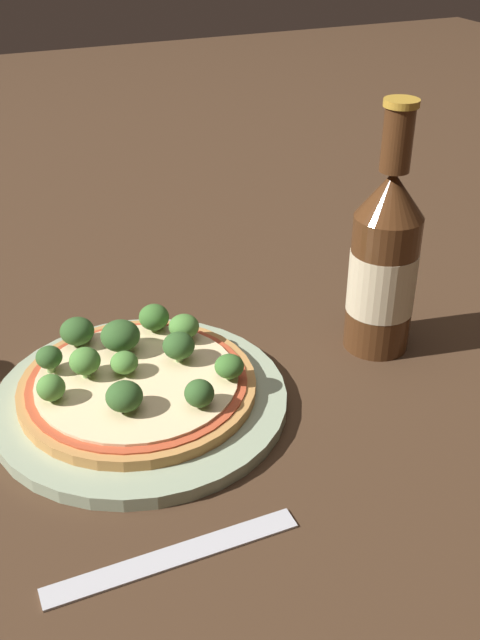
# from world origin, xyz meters

# --- Properties ---
(ground_plane) EXTENTS (3.00, 3.00, 0.00)m
(ground_plane) POSITION_xyz_m (0.00, 0.00, 0.00)
(ground_plane) COLOR #3D2819
(plate) EXTENTS (0.25, 0.25, 0.01)m
(plate) POSITION_xyz_m (0.02, 0.01, 0.01)
(plate) COLOR #93A384
(plate) RESTS_ON ground_plane
(pizza) EXTENTS (0.20, 0.20, 0.01)m
(pizza) POSITION_xyz_m (0.01, 0.01, 0.02)
(pizza) COLOR #B77F42
(pizza) RESTS_ON plate
(broccoli_floret_0) EXTENTS (0.03, 0.03, 0.02)m
(broccoli_floret_0) POSITION_xyz_m (-0.03, 0.07, 0.04)
(broccoli_floret_0) COLOR #7A9E5B
(broccoli_floret_0) RESTS_ON pizza
(broccoli_floret_1) EXTENTS (0.03, 0.03, 0.03)m
(broccoli_floret_1) POSITION_xyz_m (-0.00, 0.05, 0.04)
(broccoli_floret_1) COLOR #7A9E5B
(broccoli_floret_1) RESTS_ON pizza
(broccoli_floret_2) EXTENTS (0.02, 0.02, 0.02)m
(broccoli_floret_2) POSITION_xyz_m (0.01, -0.06, 0.04)
(broccoli_floret_2) COLOR #7A9E5B
(broccoli_floret_2) RESTS_ON pizza
(broccoli_floret_3) EXTENTS (0.03, 0.03, 0.03)m
(broccoli_floret_3) POSITION_xyz_m (0.05, -0.01, 0.04)
(broccoli_floret_3) COLOR #7A9E5B
(broccoli_floret_3) RESTS_ON pizza
(broccoli_floret_4) EXTENTS (0.03, 0.03, 0.02)m
(broccoli_floret_4) POSITION_xyz_m (0.04, 0.08, 0.04)
(broccoli_floret_4) COLOR #7A9E5B
(broccoli_floret_4) RESTS_ON pizza
(broccoli_floret_5) EXTENTS (0.03, 0.03, 0.03)m
(broccoli_floret_5) POSITION_xyz_m (-0.01, -0.03, 0.04)
(broccoli_floret_5) COLOR #7A9E5B
(broccoli_floret_5) RESTS_ON pizza
(broccoli_floret_6) EXTENTS (0.02, 0.02, 0.02)m
(broccoli_floret_6) POSITION_xyz_m (0.07, 0.04, 0.04)
(broccoli_floret_6) COLOR #7A9E5B
(broccoli_floret_6) RESTS_ON pizza
(broccoli_floret_7) EXTENTS (0.03, 0.03, 0.03)m
(broccoli_floret_7) POSITION_xyz_m (-0.06, -0.03, 0.04)
(broccoli_floret_7) COLOR #7A9E5B
(broccoli_floret_7) RESTS_ON pizza
(broccoli_floret_8) EXTENTS (0.03, 0.03, 0.03)m
(broccoli_floret_8) POSITION_xyz_m (-0.06, 0.05, 0.04)
(broccoli_floret_8) COLOR #7A9E5B
(broccoli_floret_8) RESTS_ON pizza
(broccoli_floret_9) EXTENTS (0.02, 0.02, 0.02)m
(broccoli_floret_9) POSITION_xyz_m (0.00, 0.00, 0.04)
(broccoli_floret_9) COLOR #7A9E5B
(broccoli_floret_9) RESTS_ON pizza
(broccoli_floret_10) EXTENTS (0.02, 0.02, 0.02)m
(broccoli_floret_10) POSITION_xyz_m (-0.03, -0.06, 0.04)
(broccoli_floret_10) COLOR #7A9E5B
(broccoli_floret_10) RESTS_ON pizza
(broccoli_floret_11) EXTENTS (0.04, 0.04, 0.03)m
(broccoli_floret_11) POSITION_xyz_m (-0.04, 0.01, 0.04)
(broccoli_floret_11) COLOR #7A9E5B
(broccoli_floret_11) RESTS_ON pizza
(beer_bottle) EXTENTS (0.06, 0.06, 0.24)m
(beer_bottle) POSITION_xyz_m (0.01, 0.25, 0.09)
(beer_bottle) COLOR #472814
(beer_bottle) RESTS_ON ground_plane
(fork) EXTENTS (0.02, 0.18, 0.00)m
(fork) POSITION_xyz_m (0.19, -0.02, 0.00)
(fork) COLOR #B2B2B7
(fork) RESTS_ON ground_plane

